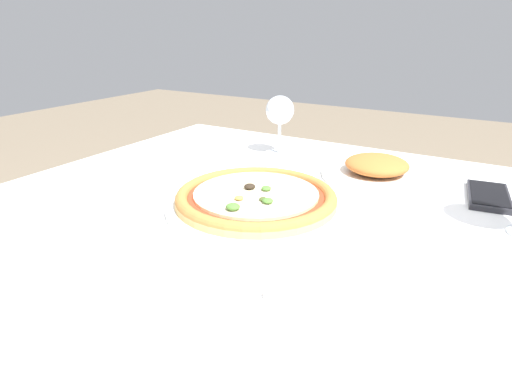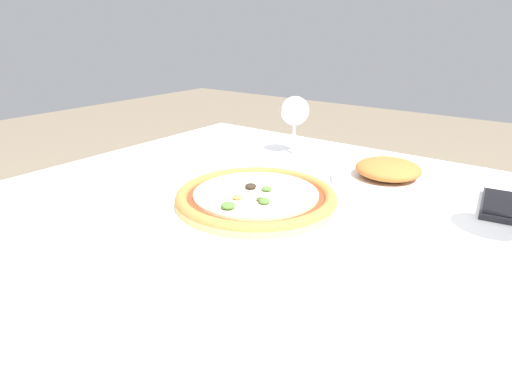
% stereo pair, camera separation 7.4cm
% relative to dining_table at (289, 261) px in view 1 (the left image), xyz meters
% --- Properties ---
extents(dining_table, '(1.14, 0.95, 0.74)m').
position_rel_dining_table_xyz_m(dining_table, '(0.00, 0.00, 0.00)').
color(dining_table, '#997047').
rests_on(dining_table, ground_plane).
extents(pizza_plate, '(0.32, 0.32, 0.04)m').
position_rel_dining_table_xyz_m(pizza_plate, '(-0.06, -0.02, 0.11)').
color(pizza_plate, white).
rests_on(pizza_plate, dining_table).
extents(fork, '(0.03, 0.17, 0.00)m').
position_rel_dining_table_xyz_m(fork, '(-0.28, -0.17, 0.10)').
color(fork, silver).
rests_on(fork, dining_table).
extents(wine_glass_far_right, '(0.07, 0.07, 0.14)m').
position_rel_dining_table_xyz_m(wine_glass_far_right, '(-0.18, 0.30, 0.20)').
color(wine_glass_far_right, silver).
rests_on(wine_glass_far_right, dining_table).
extents(cell_phone, '(0.09, 0.15, 0.01)m').
position_rel_dining_table_xyz_m(cell_phone, '(0.29, 0.24, 0.10)').
color(cell_phone, '#232328').
rests_on(cell_phone, dining_table).
extents(side_plate, '(0.23, 0.23, 0.05)m').
position_rel_dining_table_xyz_m(side_plate, '(0.08, 0.25, 0.12)').
color(side_plate, white).
rests_on(side_plate, dining_table).
extents(napkin_folded, '(0.17, 0.13, 0.01)m').
position_rel_dining_table_xyz_m(napkin_folded, '(0.17, -0.20, 0.10)').
color(napkin_folded, silver).
rests_on(napkin_folded, dining_table).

